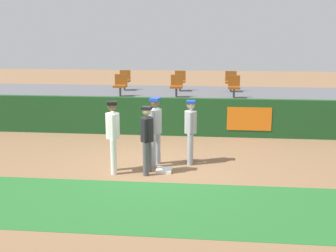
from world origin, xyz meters
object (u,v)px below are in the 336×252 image
Objects in this scene: seat_back_center at (180,80)px; seat_back_left at (125,79)px; seat_front_left at (121,84)px; seat_front_right at (234,86)px; seat_front_center at (176,85)px; player_runner_visitor at (155,127)px; player_fielder_home at (113,132)px; seat_back_right at (231,80)px; player_umpire at (147,135)px; first_base at (164,170)px; player_coach_visitor at (191,127)px.

seat_back_left is at bearing 180.00° from seat_back_center.
seat_back_left is at bearing 96.71° from seat_front_left.
seat_front_center is at bearing 180.00° from seat_front_right.
seat_back_left is at bearing -146.39° from player_runner_visitor.
seat_back_right is (3.24, 7.45, 0.54)m from player_fielder_home.
player_umpire is at bearing -91.89° from seat_back_center.
player_umpire is 2.08× the size of seat_front_right.
first_base is 0.48× the size of seat_back_center.
player_runner_visitor is 0.72m from player_umpire.
player_fielder_home is 1.00× the size of player_runner_visitor.
player_runner_visitor is at bearing -91.65° from seat_front_center.
player_umpire is 7.86m from seat_back_right.
first_base is 7.71m from seat_back_right.
player_coach_visitor is at bearing -80.40° from seat_front_center.
player_fielder_home is 1.20m from player_runner_visitor.
player_coach_visitor is 2.09× the size of seat_front_right.
seat_back_left and seat_front_left have the same top height.
first_base is 0.48× the size of seat_back_left.
player_fielder_home is 5.79m from seat_front_center.
player_coach_visitor is 4.78m from seat_front_center.
player_umpire is 2.08× the size of seat_back_center.
player_runner_visitor is at bearing -91.16° from seat_back_center.
seat_front_center reaches higher than player_umpire.
first_base is 0.23× the size of player_umpire.
seat_back_center is at bearing 91.25° from first_base.
seat_back_right is 1.00× the size of seat_front_left.
player_coach_visitor is at bearing -64.02° from seat_back_left.
player_coach_visitor is 4.90m from seat_front_right.
player_runner_visitor is 2.21× the size of seat_back_right.
seat_back_center reaches higher than player_coach_visitor.
seat_back_center reaches higher than first_base.
seat_front_right is (2.00, 5.49, 1.57)m from first_base.
first_base is 1.42m from player_coach_visitor.
player_fielder_home is 2.16m from player_coach_visitor.
seat_back_right is 1.00× the size of seat_back_left.
first_base is at bearing -88.41° from seat_front_center.
player_coach_visitor is at bearing -57.81° from seat_front_left.
first_base is 6.05m from seat_front_right.
seat_front_right is (2.16, -1.80, -0.00)m from seat_back_center.
seat_front_right reaches higher than player_runner_visitor.
seat_front_right is at bearing -0.01° from seat_front_left.
seat_back_right is (1.31, 6.47, 0.59)m from player_coach_visitor.
seat_back_center is at bearing 157.05° from player_fielder_home.
seat_front_left is (0.21, -1.80, 0.00)m from seat_back_left.
first_base is 0.23× the size of player_coach_visitor.
seat_front_right reaches higher than player_umpire.
seat_front_center is (0.14, 4.97, 0.53)m from player_runner_visitor.
seat_front_right and seat_front_left have the same top height.
player_umpire is 2.08× the size of seat_back_left.
player_umpire is 2.08× the size of seat_back_right.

